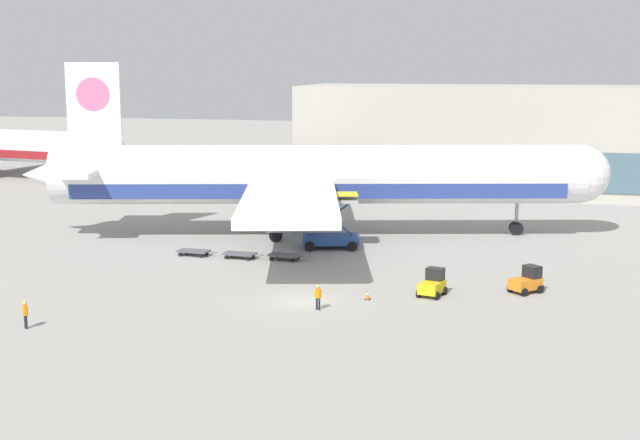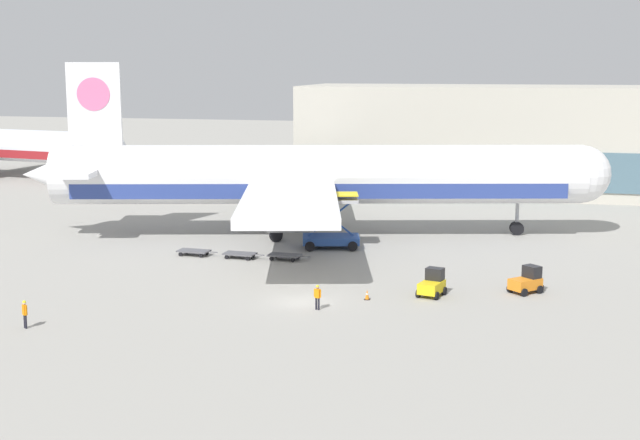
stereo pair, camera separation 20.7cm
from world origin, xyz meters
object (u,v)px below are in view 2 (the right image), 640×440
Objects in this scene: scissor_lift_loader at (331,227)px; baggage_tug_foreground at (527,281)px; baggage_dolly_lead at (194,251)px; ground_crew_far at (317,295)px; baggage_dolly_second at (240,254)px; traffic_cone_near at (367,295)px; baggage_tug_mid at (432,284)px; baggage_dolly_third at (285,255)px; airplane_main at (311,177)px; ground_crew_near at (25,312)px.

scissor_lift_loader is 21.91m from baggage_tug_foreground.
ground_crew_far is (15.03, -14.61, 0.66)m from baggage_dolly_lead.
traffic_cone_near reaches higher than baggage_dolly_second.
baggage_tug_mid is 16.64m from baggage_dolly_third.
baggage_tug_mid is (11.22, -15.11, -1.08)m from scissor_lift_loader.
baggage_dolly_lead is at bearing 148.10° from traffic_cone_near.
baggage_dolly_third is at bearing -101.34° from airplane_main.
ground_crew_far is at bearing 142.39° from baggage_tug_mid.
airplane_main is 30.74× the size of ground_crew_near.
airplane_main is 9.85× the size of scissor_lift_loader.
scissor_lift_loader is 6.78m from baggage_dolly_third.
scissor_lift_loader is 32.49m from ground_crew_near.
airplane_main is 76.59× the size of traffic_cone_near.
airplane_main is 15.24× the size of baggage_dolly_third.
baggage_dolly_lead is (-11.08, -6.23, -1.57)m from scissor_lift_loader.
baggage_dolly_second is at bearing 119.62° from baggage_tug_foreground.
scissor_lift_loader is at bearing 50.82° from baggage_tug_mid.
baggage_tug_foreground is at bearing -49.34° from scissor_lift_loader.
baggage_dolly_second is 5.03× the size of traffic_cone_near.
baggage_tug_foreground is 12.20m from traffic_cone_near.
scissor_lift_loader reaches higher than baggage_tug_foreground.
baggage_dolly_third is (-20.67, 6.49, -0.49)m from baggage_tug_foreground.
ground_crew_far is 4.55m from traffic_cone_near.
ground_crew_near reaches higher than baggage_dolly_lead.
baggage_dolly_third is at bearing 129.94° from traffic_cone_near.
baggage_tug_mid is 1.53× the size of ground_crew_far.
baggage_tug_foreground and baggage_tug_mid have the same top height.
baggage_tug_foreground is 0.74× the size of baggage_dolly_lead.
scissor_lift_loader reaches higher than traffic_cone_near.
baggage_dolly_third is at bearing 71.09° from baggage_tug_mid.
traffic_cone_near is (17.86, -11.12, -0.02)m from baggage_dolly_lead.
baggage_tug_foreground is 3.70× the size of traffic_cone_near.
baggage_dolly_third is at bearing 116.17° from baggage_tug_foreground.
baggage_dolly_third is (-2.71, -6.02, -1.57)m from scissor_lift_loader.
ground_crew_far reaches higher than baggage_dolly_lead.
ground_crew_far is at bearing 164.32° from baggage_tug_foreground.
traffic_cone_near is at bearing -112.32° from ground_crew_far.
baggage_dolly_third is (0.64, -11.65, -5.45)m from airplane_main.
baggage_dolly_lead is at bearing -27.47° from ground_crew_far.
baggage_dolly_second is (-6.71, -6.37, -1.57)m from scissor_lift_loader.
ground_crew_far reaches higher than baggage_dolly_third.
traffic_cone_near is at bearing 130.88° from baggage_tug_mid.
baggage_dolly_lead is 21.04m from traffic_cone_near.
baggage_dolly_third is at bearing -128.74° from scissor_lift_loader.
baggage_dolly_lead is 2.02× the size of ground_crew_near.
scissor_lift_loader is at bearing -73.74° from airplane_main.
ground_crew_near is at bearing -128.66° from scissor_lift_loader.
traffic_cone_near reaches higher than baggage_dolly_third.
traffic_cone_near is (20.07, 12.29, -0.74)m from ground_crew_near.
ground_crew_near is at bearing -148.53° from traffic_cone_near.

